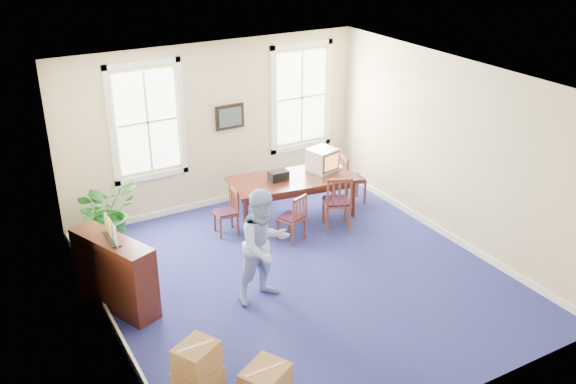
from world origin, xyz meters
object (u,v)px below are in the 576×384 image
conference_table (292,197)px  chair_near_left (291,217)px  man (264,246)px  credenza (115,272)px  cardboard_boxes (210,360)px  potted_plant (107,212)px  crt_tv (322,160)px

conference_table → chair_near_left: size_ratio=2.63×
man → credenza: man is taller
credenza → cardboard_boxes: (0.50, -2.29, -0.17)m
credenza → potted_plant: 2.02m
chair_near_left → cardboard_boxes: (-2.75, -2.80, -0.04)m
conference_table → crt_tv: (0.69, 0.05, 0.61)m
chair_near_left → cardboard_boxes: bearing=24.2°
credenza → man: bearing=-45.9°
chair_near_left → crt_tv: bearing=-165.3°
crt_tv → cardboard_boxes: (-3.91, -3.64, -0.61)m
chair_near_left → man: man is taller
man → cardboard_boxes: size_ratio=1.27×
crt_tv → credenza: (-4.41, -1.35, -0.44)m
cardboard_boxes → conference_table: bearing=48.1°
man → conference_table: bearing=43.8°
crt_tv → potted_plant: size_ratio=0.43×
man → potted_plant: bearing=111.1°
potted_plant → cardboard_boxes: (0.08, -4.27, -0.21)m
conference_table → potted_plant: 3.38m
conference_table → man: (-1.73, -2.18, 0.49)m
chair_near_left → cardboard_boxes: size_ratio=0.63×
crt_tv → chair_near_left: (-1.16, -0.85, -0.57)m
conference_table → potted_plant: (-3.30, 0.68, 0.21)m
credenza → cardboard_boxes: 2.35m
crt_tv → cardboard_boxes: bearing=-151.7°
potted_plant → cardboard_boxes: bearing=-88.9°
crt_tv → potted_plant: 4.06m
man → potted_plant: (-1.58, 2.86, -0.28)m
cardboard_boxes → chair_near_left: bearing=45.5°
potted_plant → cardboard_boxes: size_ratio=0.87×
conference_table → credenza: size_ratio=1.60×
conference_table → potted_plant: size_ratio=1.91×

